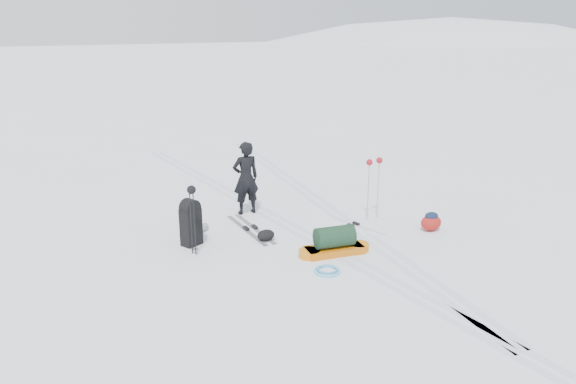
# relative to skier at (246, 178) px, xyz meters

# --- Properties ---
(ground) EXTENTS (200.00, 200.00, 0.00)m
(ground) POSITION_rel_skier_xyz_m (0.50, -1.91, -0.82)
(ground) COLOR white
(ground) RESTS_ON ground
(snow_hill_backdrop) EXTENTS (359.50, 192.00, 162.45)m
(snow_hill_backdrop) POSITION_rel_skier_xyz_m (63.18, 82.11, -69.84)
(snow_hill_backdrop) COLOR white
(snow_hill_backdrop) RESTS_ON ground
(ski_tracks) EXTENTS (3.38, 17.97, 0.01)m
(ski_tracks) POSITION_rel_skier_xyz_m (1.11, -1.03, -0.82)
(ski_tracks) COLOR silver
(ski_tracks) RESTS_ON ground
(skier) EXTENTS (0.62, 0.43, 1.65)m
(skier) POSITION_rel_skier_xyz_m (0.00, 0.00, 0.00)
(skier) COLOR black
(skier) RESTS_ON ground
(pulk_sled) EXTENTS (1.44, 0.63, 0.53)m
(pulk_sled) POSITION_rel_skier_xyz_m (0.50, -2.88, -0.62)
(pulk_sled) COLOR #CC630C
(pulk_sled) RESTS_ON ground
(expedition_rucksack) EXTENTS (0.80, 0.91, 0.93)m
(expedition_rucksack) POSITION_rel_skier_xyz_m (-1.66, -1.15, -0.39)
(expedition_rucksack) COLOR black
(expedition_rucksack) RESTS_ON ground
(ski_poles_black) EXTENTS (0.16, 0.17, 1.33)m
(ski_poles_black) POSITION_rel_skier_xyz_m (-1.81, -1.66, 0.26)
(ski_poles_black) COLOR black
(ski_poles_black) RESTS_ON ground
(ski_poles_silver) EXTENTS (0.43, 0.18, 1.36)m
(ski_poles_silver) POSITION_rel_skier_xyz_m (2.29, -1.63, 0.31)
(ski_poles_silver) COLOR #A9ABB0
(ski_poles_silver) RESTS_ON ground
(touring_skis_grey) EXTENTS (0.32, 1.94, 0.07)m
(touring_skis_grey) POSITION_rel_skier_xyz_m (-0.36, -1.00, -0.81)
(touring_skis_grey) COLOR gray
(touring_skis_grey) RESTS_ON ground
(touring_skis_white) EXTENTS (0.61, 1.65, 0.06)m
(touring_skis_white) POSITION_rel_skier_xyz_m (1.65, -1.84, -0.81)
(touring_skis_white) COLOR white
(touring_skis_white) RESTS_ON ground
(rope_coil) EXTENTS (0.56, 0.56, 0.06)m
(rope_coil) POSITION_rel_skier_xyz_m (-0.05, -3.50, -0.80)
(rope_coil) COLOR #60C9E9
(rope_coil) RESTS_ON ground
(small_daypack) EXTENTS (0.53, 0.45, 0.39)m
(small_daypack) POSITION_rel_skier_xyz_m (2.92, -2.81, -0.63)
(small_daypack) COLOR maroon
(small_daypack) RESTS_ON ground
(thermos_pair) EXTENTS (0.28, 0.18, 0.28)m
(thermos_pair) POSITION_rel_skier_xyz_m (-1.69, -0.95, -0.69)
(thermos_pair) COLOR #595D61
(thermos_pair) RESTS_ON ground
(stuff_sack) EXTENTS (0.39, 0.32, 0.22)m
(stuff_sack) POSITION_rel_skier_xyz_m (-0.34, -1.69, -0.71)
(stuff_sack) COLOR black
(stuff_sack) RESTS_ON ground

